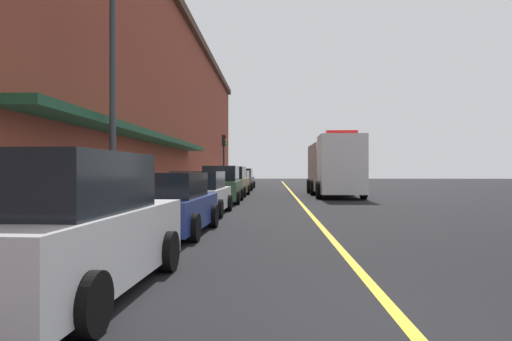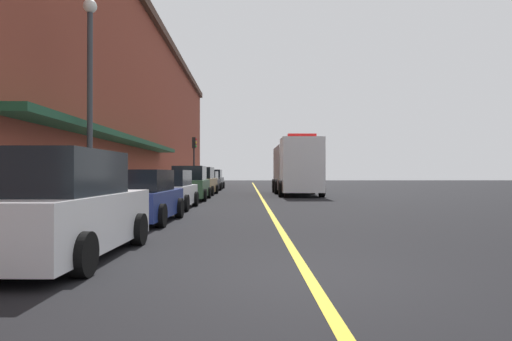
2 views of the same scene
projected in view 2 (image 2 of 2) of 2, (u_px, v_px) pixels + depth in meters
ground_plane at (259, 194)px, 31.22m from camera, size 112.00×112.00×0.00m
sidewalk_left at (170, 193)px, 31.09m from camera, size 2.40×70.00×0.15m
lane_center_stripe at (259, 194)px, 31.22m from camera, size 0.16×70.00×0.01m
brick_building_left at (81, 101)px, 30.00m from camera, size 10.50×64.00×12.54m
parked_car_0 at (60, 208)px, 7.53m from camera, size 2.22×4.52×1.84m
parked_car_1 at (141, 198)px, 13.06m from camera, size 2.11×4.17×1.55m
parked_car_2 at (168, 191)px, 18.02m from camera, size 2.10×4.29×1.57m
parked_car_3 at (190, 184)px, 24.01m from camera, size 2.00×4.59×1.82m
parked_car_4 at (200, 182)px, 29.55m from camera, size 2.17×4.56×1.83m
parked_car_5 at (207, 182)px, 34.99m from camera, size 2.17×4.86×1.59m
parked_car_6 at (213, 180)px, 40.42m from camera, size 2.02×4.34×1.76m
box_truck at (296, 168)px, 29.99m from camera, size 2.78×9.03×3.81m
parking_meter_0 at (196, 177)px, 39.39m from camera, size 0.14×0.18×1.33m
parking_meter_1 at (176, 179)px, 28.20m from camera, size 0.14×0.18×1.33m
street_lamp_left at (90, 82)px, 14.40m from camera, size 0.44×0.44×6.94m
traffic_light_near at (194, 153)px, 37.33m from camera, size 0.38×0.36×4.30m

